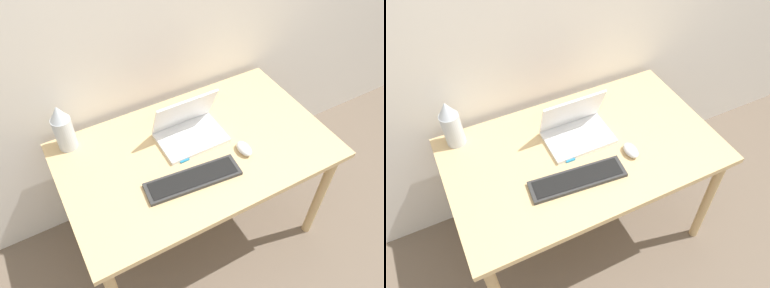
# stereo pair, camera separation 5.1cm
# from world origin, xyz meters

# --- Properties ---
(ground_plane) EXTENTS (12.00, 12.00, 0.00)m
(ground_plane) POSITION_xyz_m (0.00, 0.00, 0.00)
(ground_plane) COLOR #6B5B4C
(wall_back) EXTENTS (6.00, 0.05, 2.50)m
(wall_back) POSITION_xyz_m (0.00, 0.86, 1.25)
(wall_back) COLOR silver
(wall_back) RESTS_ON ground_plane
(desk) EXTENTS (1.31, 0.79, 0.74)m
(desk) POSITION_xyz_m (0.00, 0.40, 0.65)
(desk) COLOR tan
(desk) RESTS_ON ground_plane
(laptop) EXTENTS (0.32, 0.23, 0.23)m
(laptop) POSITION_xyz_m (0.01, 0.49, 0.79)
(laptop) COLOR white
(laptop) RESTS_ON desk
(keyboard) EXTENTS (0.45, 0.16, 0.02)m
(keyboard) POSITION_xyz_m (-0.11, 0.24, 0.75)
(keyboard) COLOR #2D2D2D
(keyboard) RESTS_ON desk
(mouse) EXTENTS (0.06, 0.10, 0.04)m
(mouse) POSITION_xyz_m (0.19, 0.27, 0.76)
(mouse) COLOR silver
(mouse) RESTS_ON desk
(vase) EXTENTS (0.09, 0.09, 0.25)m
(vase) POSITION_xyz_m (-0.54, 0.71, 0.86)
(vase) COLOR silver
(vase) RESTS_ON desk
(mp3_player) EXTENTS (0.05, 0.05, 0.01)m
(mp3_player) POSITION_xyz_m (-0.09, 0.37, 0.74)
(mp3_player) COLOR #1E7FB7
(mp3_player) RESTS_ON desk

